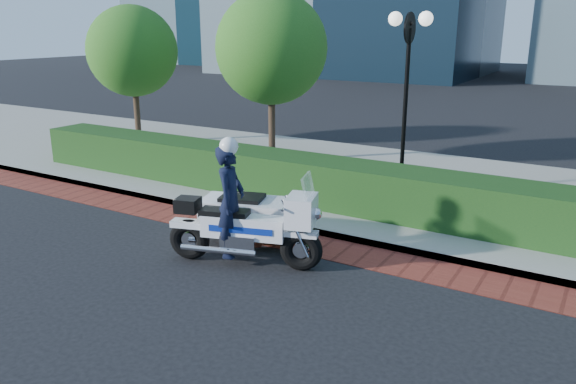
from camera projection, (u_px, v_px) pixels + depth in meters
The scene contains 8 objects.
ground at pixel (242, 266), 9.85m from camera, with size 120.00×120.00×0.00m, color black.
brick_strip at pixel (286, 239), 11.08m from camera, with size 60.00×1.00×0.01m, color maroon.
sidewalk at pixel (374, 183), 14.76m from camera, with size 60.00×8.00×0.15m, color gray.
hedge_main at pixel (334, 183), 12.62m from camera, with size 18.00×1.20×1.00m, color #113314.
lamppost at pixel (407, 76), 12.79m from camera, with size 1.02×0.70×4.21m.
tree_a at pixel (132, 51), 18.70m from camera, with size 3.00×3.00×4.58m.
tree_b at pixel (271, 48), 15.93m from camera, with size 3.20×3.20×4.89m.
police_motorcycle at pixel (244, 215), 10.11m from camera, with size 2.84×2.05×2.27m.
Camera 1 is at (5.35, -7.36, 4.07)m, focal length 35.00 mm.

